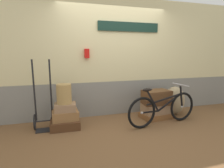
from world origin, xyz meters
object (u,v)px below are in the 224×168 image
Objects in this scene: suitcase_3 at (156,115)px; bicycle at (163,108)px; suitcase_2 at (65,107)px; suitcase_4 at (156,108)px; suitcase_1 at (65,115)px; burlap_sack at (174,101)px; wicker_basket at (64,94)px; luggage_trolley at (44,113)px; suitcase_6 at (156,94)px; suitcase_0 at (65,124)px; suitcase_5 at (156,101)px.

suitcase_3 is 0.49m from bicycle.
suitcase_4 is (2.01, -0.00, -0.20)m from suitcase_2.
suitcase_1 is at bearing 172.42° from suitcase_3.
bicycle is at bearing -107.63° from suitcase_3.
burlap_sack is (2.55, 0.08, -0.08)m from suitcase_2.
wicker_basket is at bearing -178.08° from burlap_sack.
suitcase_2 is 0.42m from luggage_trolley.
suitcase_6 is (1.99, -0.02, 0.13)m from suitcase_2.
bicycle is at bearing -11.42° from luggage_trolley.
suitcase_0 is 2.58m from burlap_sack.
suitcase_1 is (0.01, 0.03, 0.17)m from suitcase_0.
suitcase_2 is 2.02m from suitcase_4.
luggage_trolley is at bearing 171.08° from suitcase_1.
suitcase_6 is 0.60m from burlap_sack.
suitcase_1 is 0.74× the size of burlap_sack.
wicker_basket is at bearing -113.76° from suitcase_1.
burlap_sack is at bearing 4.22° from suitcase_0.
suitcase_6 is at bearing -2.72° from suitcase_1.
suitcase_4 is (2.03, 0.01, 0.14)m from suitcase_0.
suitcase_3 is (2.01, -0.03, -0.20)m from suitcase_1.
suitcase_0 is at bearing -102.33° from wicker_basket.
wicker_basket is 0.28× the size of luggage_trolley.
suitcase_0 is 2.03m from suitcase_4.
suitcase_5 is at bearing 175.43° from suitcase_3.
suitcase_1 is 2.00m from suitcase_5.
suitcase_3 is at bearing -169.44° from burlap_sack.
bicycle is at bearing -7.51° from suitcase_2.
burlap_sack is (0.55, 0.10, -0.21)m from suitcase_6.
burlap_sack reaches higher than suitcase_5.
suitcase_3 is at bearing 1.91° from suitcase_0.
suitcase_2 is at bearing -8.65° from luggage_trolley.
burlap_sack is at bearing 6.39° from suitcase_2.
bicycle is at bearing -11.88° from wicker_basket.
suitcase_0 is 0.17m from suitcase_1.
bicycle reaches higher than suitcase_3.
suitcase_5 is 0.90× the size of burlap_sack.
burlap_sack is (0.56, 0.10, -0.05)m from suitcase_5.
suitcase_2 is at bearing 174.16° from suitcase_6.
suitcase_2 is 0.30× the size of luggage_trolley.
suitcase_4 is at bearing 38.86° from suitcase_5.
suitcase_0 is 2.06m from suitcase_6.
suitcase_4 is 1.04× the size of suitcase_6.
suitcase_6 is at bearing -0.46° from wicker_basket.
suitcase_1 is 0.17m from suitcase_2.
suitcase_1 is at bearing 173.81° from suitcase_6.
suitcase_1 is 1.98m from bicycle.
wicker_basket reaches higher than suitcase_4.
suitcase_2 reaches higher than suitcase_5.
suitcase_5 is (2.01, -0.00, 0.31)m from suitcase_0.
wicker_basket reaches higher than suitcase_2.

